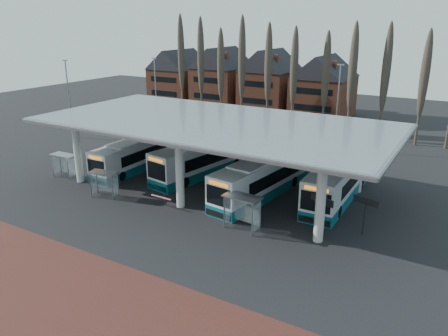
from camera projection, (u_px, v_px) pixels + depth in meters
The scene contains 18 objects.
ground at pixel (162, 217), 34.84m from camera, with size 140.00×140.00×0.00m, color black.
brick_strip at pixel (33, 294), 25.03m from camera, with size 70.00×10.00×0.03m, color #522421.
station_canopy at pixel (214, 128), 39.56m from camera, with size 32.00×16.00×6.34m.
poplar_row at pixel (311, 68), 58.99m from camera, with size 45.10×1.10×14.50m.
townhouse_row at pixel (245, 74), 76.43m from camera, with size 36.80×10.30×12.25m.
lamp_post_a at pixel (156, 94), 59.72m from camera, with size 0.80×0.16×10.17m.
lamp_post_b at pixel (337, 106), 51.50m from camera, with size 0.80×0.16×10.17m.
lamp_post_d at pixel (69, 98), 57.02m from camera, with size 0.80×0.16×10.17m.
bus_0 at pixel (138, 155), 45.92m from camera, with size 2.51×11.59×3.22m.
bus_1 at pixel (204, 158), 44.28m from camera, with size 4.79×13.03×3.55m.
bus_2 at pixel (262, 178), 38.76m from camera, with size 4.23×12.82×3.50m.
bus_3 at pixel (339, 180), 38.19m from camera, with size 2.84×12.66×3.51m.
shelter_0 at pixel (64, 160), 43.46m from camera, with size 2.56×1.35×2.34m.
shelter_1 at pixel (105, 178), 38.55m from camera, with size 2.72×1.79×2.32m.
shelter_2 at pixel (243, 205), 32.43m from camera, with size 2.94×1.62×2.65m.
info_sign_0 at pixel (322, 203), 31.13m from camera, with size 1.91×0.92×3.03m.
info_sign_1 at pixel (366, 204), 31.25m from camera, with size 1.90×0.64×2.90m.
barrier at pixel (162, 198), 36.57m from camera, with size 2.10×0.60×1.05m.
Camera 1 is at (20.29, -24.89, 14.91)m, focal length 35.00 mm.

